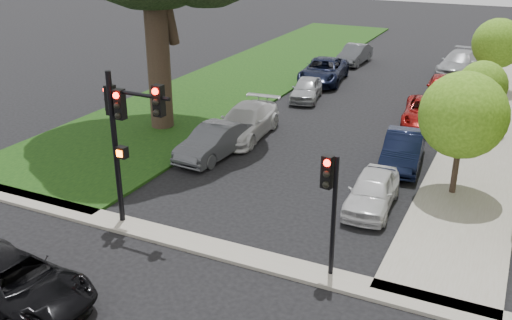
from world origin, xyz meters
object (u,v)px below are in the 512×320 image
at_px(traffic_signal_main, 124,123).
at_px(traffic_signal_secondary, 330,194).
at_px(car_parked_3, 442,88).
at_px(car_parked_4, 459,63).
at_px(car_cross_near, 13,282).
at_px(small_tree_a, 463,115).
at_px(car_parked_7, 306,89).
at_px(car_parked_9, 355,54).
at_px(small_tree_c, 498,44).
at_px(car_parked_1, 403,149).
at_px(car_parked_0, 372,191).
at_px(car_parked_6, 246,122).
at_px(car_parked_2, 426,112).
at_px(car_parked_8, 323,71).
at_px(small_tree_b, 482,86).
at_px(car_parked_5, 214,142).

relative_size(traffic_signal_main, traffic_signal_secondary, 1.41).
xyz_separation_m(car_parked_3, car_parked_4, (0.03, 7.14, 0.04)).
relative_size(car_parked_3, car_parked_4, 0.81).
relative_size(traffic_signal_main, car_cross_near, 1.09).
bearing_deg(small_tree_a, car_parked_7, 135.00).
relative_size(car_parked_7, car_parked_9, 0.90).
bearing_deg(small_tree_a, small_tree_c, 90.00).
relative_size(small_tree_c, car_parked_1, 1.02).
xyz_separation_m(small_tree_c, car_parked_0, (-2.52, -18.71, -2.33)).
height_order(car_parked_0, car_parked_6, car_parked_6).
distance_m(car_parked_2, car_parked_7, 7.42).
bearing_deg(car_parked_0, car_parked_8, 111.66).
xyz_separation_m(car_parked_1, car_parked_9, (-7.52, 18.13, -0.02)).
relative_size(car_parked_4, car_parked_9, 1.25).
distance_m(car_parked_4, car_parked_8, 9.92).
distance_m(car_parked_1, car_parked_7, 10.59).
distance_m(car_cross_near, car_parked_2, 21.58).
bearing_deg(car_parked_9, car_parked_2, -56.35).
height_order(traffic_signal_secondary, car_parked_7, traffic_signal_secondary).
bearing_deg(car_parked_3, car_parked_4, 83.50).
relative_size(traffic_signal_secondary, car_parked_1, 0.86).
xyz_separation_m(small_tree_b, traffic_signal_secondary, (-2.56, -15.27, 0.27)).
distance_m(small_tree_c, traffic_signal_main, 25.43).
bearing_deg(car_parked_3, car_parked_2, -96.29).
bearing_deg(car_parked_1, car_cross_near, -123.04).
height_order(small_tree_b, car_parked_8, small_tree_b).
distance_m(small_tree_c, car_parked_1, 14.57).
height_order(car_parked_5, car_parked_8, car_parked_8).
bearing_deg(car_parked_2, car_parked_1, -95.75).
distance_m(traffic_signal_secondary, car_parked_1, 9.59).
relative_size(car_cross_near, car_parked_4, 0.92).
bearing_deg(car_parked_5, car_parked_4, 74.06).
bearing_deg(car_parked_7, traffic_signal_secondary, -78.24).
height_order(car_parked_2, car_parked_7, car_parked_2).
bearing_deg(car_cross_near, traffic_signal_main, 3.67).
relative_size(small_tree_b, car_parked_4, 0.67).
xyz_separation_m(small_tree_b, car_parked_3, (-2.49, 5.15, -1.66)).
height_order(traffic_signal_secondary, car_parked_4, traffic_signal_secondary).
distance_m(car_parked_0, car_parked_6, 8.99).
bearing_deg(small_tree_b, car_parked_0, -103.60).
bearing_deg(car_parked_7, small_tree_a, -56.07).
bearing_deg(small_tree_b, car_parked_4, 101.33).
xyz_separation_m(traffic_signal_main, car_parked_2, (7.09, 15.34, -3.03)).
bearing_deg(traffic_signal_main, small_tree_a, 37.15).
bearing_deg(car_parked_7, car_parked_2, -23.88).
xyz_separation_m(car_cross_near, car_parked_7, (0.01, 21.97, -0.03)).
relative_size(small_tree_c, car_parked_8, 0.81).
bearing_deg(car_cross_near, traffic_signal_secondary, -49.96).
bearing_deg(car_parked_3, car_parked_5, -125.60).
xyz_separation_m(small_tree_a, car_parked_5, (-10.17, -0.56, -2.48)).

